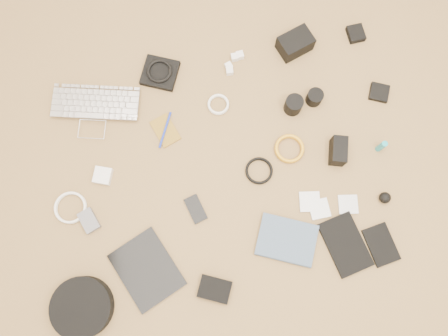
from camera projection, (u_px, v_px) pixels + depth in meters
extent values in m
cube|color=olive|center=(229.00, 171.00, 1.80)|extent=(4.00, 4.00, 0.04)
imported|color=silver|center=(95.00, 115.00, 1.82)|extent=(0.41, 0.33, 0.03)
cube|color=black|center=(160.00, 73.00, 1.86)|extent=(0.19, 0.18, 0.03)
torus|color=black|center=(159.00, 71.00, 1.84)|extent=(0.13, 0.13, 0.01)
cube|color=white|center=(235.00, 57.00, 1.88)|extent=(0.03, 0.03, 0.03)
cube|color=white|center=(229.00, 66.00, 1.87)|extent=(0.04, 0.04, 0.03)
cube|color=white|center=(240.00, 55.00, 1.88)|extent=(0.03, 0.03, 0.03)
cube|color=white|center=(230.00, 71.00, 1.87)|extent=(0.03, 0.03, 0.03)
cube|color=black|center=(295.00, 44.00, 1.86)|extent=(0.16, 0.14, 0.08)
cube|color=black|center=(356.00, 34.00, 1.90)|extent=(0.07, 0.08, 0.03)
cube|color=olive|center=(165.00, 130.00, 1.82)|extent=(0.12, 0.15, 0.01)
cylinder|color=#152AB1|center=(165.00, 130.00, 1.81)|extent=(0.08, 0.15, 0.01)
torus|color=white|center=(218.00, 105.00, 1.84)|extent=(0.10, 0.10, 0.01)
cylinder|color=black|center=(293.00, 105.00, 1.80)|extent=(0.08, 0.08, 0.08)
cylinder|color=black|center=(315.00, 97.00, 1.82)|extent=(0.09, 0.09, 0.06)
cube|color=black|center=(379.00, 93.00, 1.85)|extent=(0.10, 0.10, 0.02)
cube|color=white|center=(103.00, 176.00, 1.76)|extent=(0.09, 0.09, 0.03)
torus|color=white|center=(71.00, 208.00, 1.75)|extent=(0.16, 0.16, 0.01)
torus|color=black|center=(259.00, 171.00, 1.78)|extent=(0.14, 0.14, 0.01)
torus|color=orange|center=(289.00, 149.00, 1.80)|extent=(0.12, 0.12, 0.01)
cube|color=black|center=(338.00, 151.00, 1.76)|extent=(0.09, 0.12, 0.08)
cylinder|color=teal|center=(381.00, 146.00, 1.76)|extent=(0.03, 0.03, 0.08)
cube|color=slate|center=(89.00, 221.00, 1.73)|extent=(0.09, 0.11, 0.03)
cube|color=black|center=(147.00, 270.00, 1.69)|extent=(0.29, 0.32, 0.01)
cube|color=black|center=(196.00, 209.00, 1.75)|extent=(0.09, 0.12, 0.01)
cube|color=silver|center=(310.00, 202.00, 1.75)|extent=(0.09, 0.09, 0.01)
cube|color=silver|center=(319.00, 209.00, 1.74)|extent=(0.08, 0.08, 0.01)
cube|color=silver|center=(348.00, 204.00, 1.75)|extent=(0.09, 0.09, 0.01)
sphere|color=black|center=(385.00, 198.00, 1.74)|extent=(0.06, 0.06, 0.05)
cylinder|color=black|center=(82.00, 307.00, 1.64)|extent=(0.30, 0.30, 0.06)
cube|color=black|center=(215.00, 289.00, 1.67)|extent=(0.14, 0.13, 0.03)
imported|color=#3E526A|center=(282.00, 261.00, 1.69)|extent=(0.27, 0.24, 0.02)
cube|color=black|center=(345.00, 244.00, 1.71)|extent=(0.19, 0.25, 0.02)
cube|color=black|center=(381.00, 245.00, 1.71)|extent=(0.13, 0.17, 0.01)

